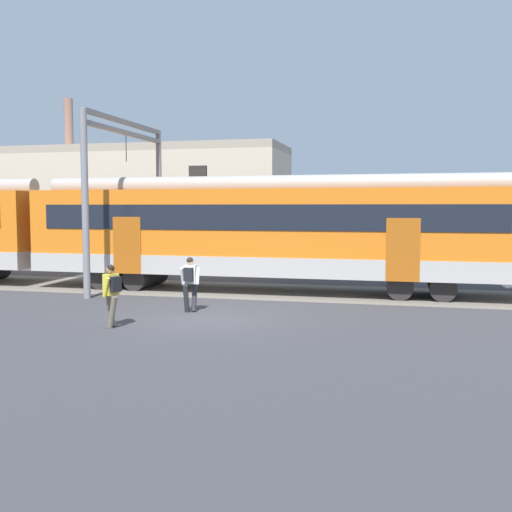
% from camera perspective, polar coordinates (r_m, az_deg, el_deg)
% --- Properties ---
extents(ground_plane, '(160.00, 160.00, 0.00)m').
position_cam_1_polar(ground_plane, '(16.99, -5.08, -6.05)').
color(ground_plane, '#38383D').
extents(track_bed, '(80.00, 4.40, 0.01)m').
position_cam_1_polar(track_bed, '(27.17, -22.23, -2.33)').
color(track_bed, slate).
rests_on(track_bed, ground).
extents(commuter_train, '(38.05, 3.07, 4.73)m').
position_cam_1_polar(commuter_train, '(25.60, -17.90, 2.43)').
color(commuter_train, '#B2ADA8').
rests_on(commuter_train, ground).
extents(pedestrian_yellow, '(0.58, 0.65, 1.67)m').
position_cam_1_polar(pedestrian_yellow, '(16.11, -13.59, -3.19)').
color(pedestrian_yellow, '#6B6051').
rests_on(pedestrian_yellow, ground).
extents(pedestrian_white, '(0.54, 0.66, 1.67)m').
position_cam_1_polar(pedestrian_white, '(18.07, -6.31, -2.24)').
color(pedestrian_white, '#28282D').
rests_on(pedestrian_white, ground).
extents(catenary_gantry, '(0.24, 6.64, 6.53)m').
position_cam_1_polar(catenary_gantry, '(24.24, -12.22, 7.30)').
color(catenary_gantry, gray).
rests_on(catenary_gantry, ground).
extents(background_building, '(15.29, 5.00, 9.20)m').
position_cam_1_polar(background_building, '(33.43, -10.48, 4.69)').
color(background_building, beige).
rests_on(background_building, ground).
extents(street_tree_left, '(3.25, 3.25, 6.34)m').
position_cam_1_polar(street_tree_left, '(38.50, -9.84, 6.89)').
color(street_tree_left, brown).
rests_on(street_tree_left, ground).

